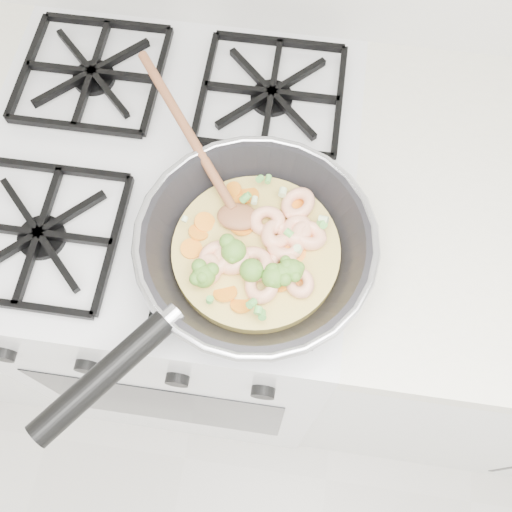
# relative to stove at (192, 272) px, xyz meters

# --- Properties ---
(stove) EXTENTS (0.60, 0.60, 0.92)m
(stove) POSITION_rel_stove_xyz_m (0.00, 0.00, 0.00)
(stove) COLOR silver
(stove) RESTS_ON ground
(skillet) EXTENTS (0.39, 0.56, 0.10)m
(skillet) POSITION_rel_stove_xyz_m (0.16, -0.15, 0.50)
(skillet) COLOR black
(skillet) RESTS_ON stove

